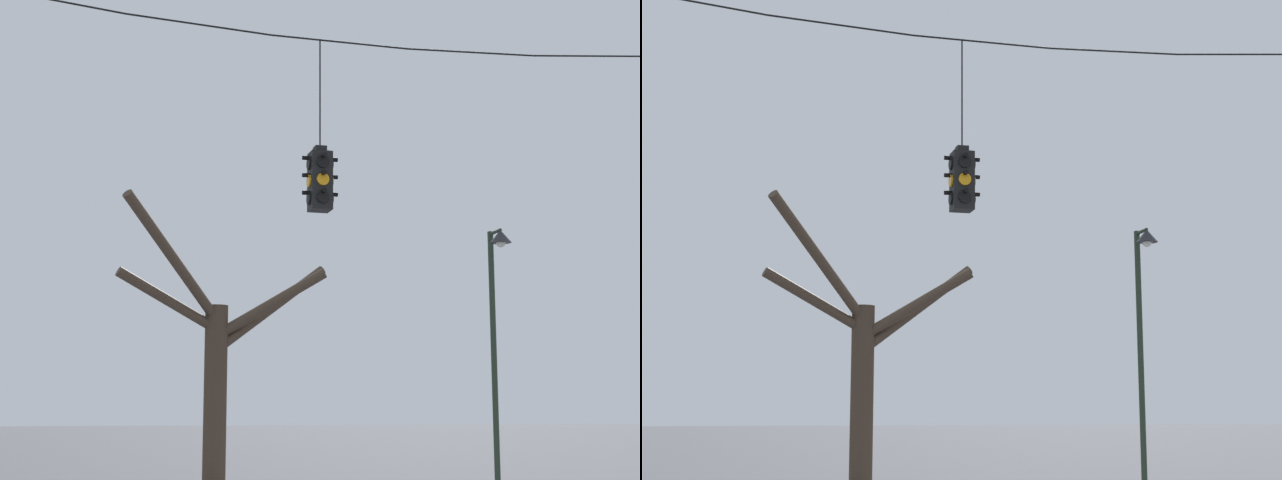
# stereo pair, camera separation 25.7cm
# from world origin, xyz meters

# --- Properties ---
(span_wire) EXTENTS (16.29, 0.03, 0.68)m
(span_wire) POSITION_xyz_m (0.00, -0.22, 7.81)
(span_wire) COLOR black
(traffic_light_near_left_pole) EXTENTS (0.58, 0.58, 2.84)m
(traffic_light_near_left_pole) POSITION_xyz_m (-0.36, -0.22, 5.25)
(traffic_light_near_left_pole) COLOR black
(street_lamp) EXTENTS (0.44, 0.77, 5.33)m
(street_lamp) POSITION_xyz_m (4.42, 3.50, 3.77)
(street_lamp) COLOR #233323
(street_lamp) RESTS_ON ground_plane
(bare_tree) EXTENTS (4.72, 2.35, 5.89)m
(bare_tree) POSITION_xyz_m (-1.00, 5.72, 2.76)
(bare_tree) COLOR #423326
(bare_tree) RESTS_ON ground_plane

